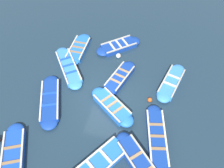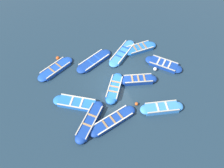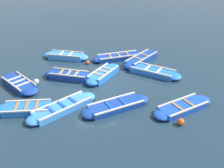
% 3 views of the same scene
% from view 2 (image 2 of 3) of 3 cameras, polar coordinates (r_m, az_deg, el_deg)
% --- Properties ---
extents(ground_plane, '(120.00, 120.00, 0.00)m').
position_cam_2_polar(ground_plane, '(18.11, 1.50, 0.19)').
color(ground_plane, '#1C303F').
extents(boat_outer_right, '(2.53, 3.08, 0.46)m').
position_cam_2_polar(boat_outer_right, '(17.54, 0.63, -1.08)').
color(boat_outer_right, blue).
rests_on(boat_outer_right, ground).
extents(boat_inner_gap, '(3.43, 1.66, 0.44)m').
position_cam_2_polar(boat_inner_gap, '(16.91, 12.85, -6.13)').
color(boat_inner_gap, '#3884E0').
rests_on(boat_inner_gap, ground).
extents(boat_drifting, '(3.99, 1.66, 0.39)m').
position_cam_2_polar(boat_drifting, '(15.97, 0.18, -9.59)').
color(boat_drifting, navy).
rests_on(boat_drifting, ground).
extents(boat_bow_out, '(2.92, 3.15, 0.40)m').
position_cam_2_polar(boat_bow_out, '(19.81, 13.30, 5.03)').
color(boat_bow_out, navy).
rests_on(boat_bow_out, ground).
extents(boat_centre, '(3.66, 3.10, 0.38)m').
position_cam_2_polar(boat_centre, '(20.32, 2.69, 8.07)').
color(boat_centre, '#3884E0').
rests_on(boat_centre, ground).
extents(boat_broadside, '(3.26, 1.67, 0.45)m').
position_cam_2_polar(boat_broadside, '(18.20, 6.82, 1.08)').
color(boat_broadside, navy).
rests_on(boat_broadside, ground).
extents(boat_near_quay, '(3.60, 2.38, 0.36)m').
position_cam_2_polar(boat_near_quay, '(19.56, -14.53, 3.86)').
color(boat_near_quay, '#1947B7').
rests_on(boat_near_quay, ground).
extents(boat_outer_left, '(3.84, 2.34, 0.37)m').
position_cam_2_polar(boat_outer_left, '(19.66, -4.69, 6.03)').
color(boat_outer_left, navy).
rests_on(boat_outer_left, ground).
extents(boat_far_corner, '(3.11, 3.18, 0.46)m').
position_cam_2_polar(boat_far_corner, '(15.99, -5.82, -9.72)').
color(boat_far_corner, navy).
rests_on(boat_far_corner, ground).
extents(boat_mid_row, '(3.34, 1.07, 0.38)m').
position_cam_2_polar(boat_mid_row, '(20.93, 7.28, 9.23)').
color(boat_mid_row, blue).
rests_on(boat_mid_row, ground).
extents(boat_end_of_row, '(3.64, 2.84, 0.38)m').
position_cam_2_polar(boat_end_of_row, '(16.97, -9.20, -4.98)').
color(boat_end_of_row, blue).
rests_on(boat_end_of_row, ground).
extents(buoy_orange_near, '(0.33, 0.33, 0.33)m').
position_cam_2_polar(buoy_orange_near, '(20.42, -13.99, 6.58)').
color(buoy_orange_near, '#E05119').
rests_on(buoy_orange_near, ground).
extents(buoy_yellow_far, '(0.33, 0.33, 0.33)m').
position_cam_2_polar(buoy_yellow_far, '(19.27, 11.20, 3.85)').
color(buoy_yellow_far, silver).
rests_on(buoy_yellow_far, ground).
extents(buoy_white_drifting, '(0.26, 0.26, 0.26)m').
position_cam_2_polar(buoy_white_drifting, '(16.86, 6.42, -5.19)').
color(buoy_white_drifting, '#E05119').
rests_on(buoy_white_drifting, ground).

